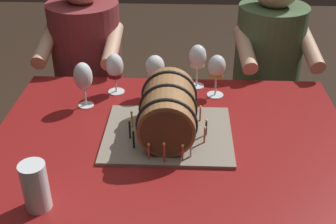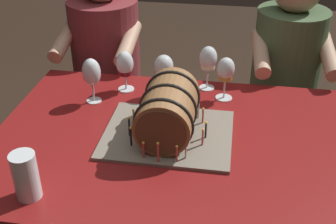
{
  "view_description": "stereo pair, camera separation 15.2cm",
  "coord_description": "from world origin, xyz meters",
  "px_view_note": "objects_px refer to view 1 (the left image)",
  "views": [
    {
      "loc": [
        0.04,
        -1.29,
        1.64
      ],
      "look_at": [
        -0.01,
        0.02,
        0.84
      ],
      "focal_mm": 46.63,
      "sensor_mm": 36.0,
      "label": 1
    },
    {
      "loc": [
        0.19,
        -1.28,
        1.64
      ],
      "look_at": [
        -0.01,
        0.02,
        0.84
      ],
      "focal_mm": 46.63,
      "sensor_mm": 36.0,
      "label": 2
    }
  ],
  "objects_px": {
    "beer_pint": "(35,187)",
    "dining_table": "(171,162)",
    "barrel_cake": "(168,113)",
    "wine_glass_white": "(198,58)",
    "wine_glass_red": "(115,68)",
    "wine_glass_amber": "(217,68)",
    "wine_glass_rose": "(155,68)",
    "person_seated_left": "(90,85)",
    "person_seated_right": "(264,88)",
    "wine_glass_empty": "(83,77)"
  },
  "relations": [
    {
      "from": "wine_glass_amber",
      "to": "person_seated_left",
      "type": "xyz_separation_m",
      "value": [
        -0.63,
        0.42,
        -0.31
      ]
    },
    {
      "from": "person_seated_left",
      "to": "wine_glass_red",
      "type": "bearing_deg",
      "value": -62.6
    },
    {
      "from": "person_seated_right",
      "to": "wine_glass_amber",
      "type": "bearing_deg",
      "value": -124.54
    },
    {
      "from": "wine_glass_rose",
      "to": "wine_glass_red",
      "type": "height_order",
      "value": "wine_glass_rose"
    },
    {
      "from": "dining_table",
      "to": "wine_glass_rose",
      "type": "height_order",
      "value": "wine_glass_rose"
    },
    {
      "from": "dining_table",
      "to": "wine_glass_empty",
      "type": "bearing_deg",
      "value": 148.12
    },
    {
      "from": "wine_glass_amber",
      "to": "wine_glass_rose",
      "type": "bearing_deg",
      "value": -178.13
    },
    {
      "from": "wine_glass_rose",
      "to": "person_seated_right",
      "type": "relative_size",
      "value": 0.15
    },
    {
      "from": "wine_glass_white",
      "to": "person_seated_left",
      "type": "relative_size",
      "value": 0.16
    },
    {
      "from": "wine_glass_rose",
      "to": "person_seated_right",
      "type": "distance_m",
      "value": 0.75
    },
    {
      "from": "barrel_cake",
      "to": "person_seated_left",
      "type": "height_order",
      "value": "person_seated_left"
    },
    {
      "from": "wine_glass_amber",
      "to": "wine_glass_empty",
      "type": "xyz_separation_m",
      "value": [
        -0.53,
        -0.11,
        0.0
      ]
    },
    {
      "from": "dining_table",
      "to": "beer_pint",
      "type": "relative_size",
      "value": 8.58
    },
    {
      "from": "beer_pint",
      "to": "wine_glass_amber",
      "type": "bearing_deg",
      "value": 51.85
    },
    {
      "from": "wine_glass_empty",
      "to": "dining_table",
      "type": "bearing_deg",
      "value": -31.88
    },
    {
      "from": "dining_table",
      "to": "wine_glass_white",
      "type": "height_order",
      "value": "wine_glass_white"
    },
    {
      "from": "barrel_cake",
      "to": "person_seated_left",
      "type": "xyz_separation_m",
      "value": [
        -0.45,
        0.73,
        -0.28
      ]
    },
    {
      "from": "wine_glass_amber",
      "to": "dining_table",
      "type": "bearing_deg",
      "value": -117.57
    },
    {
      "from": "wine_glass_red",
      "to": "person_seated_left",
      "type": "relative_size",
      "value": 0.15
    },
    {
      "from": "barrel_cake",
      "to": "wine_glass_empty",
      "type": "relative_size",
      "value": 2.42
    },
    {
      "from": "wine_glass_white",
      "to": "person_seated_left",
      "type": "height_order",
      "value": "person_seated_left"
    },
    {
      "from": "barrel_cake",
      "to": "wine_glass_amber",
      "type": "height_order",
      "value": "barrel_cake"
    },
    {
      "from": "dining_table",
      "to": "barrel_cake",
      "type": "xyz_separation_m",
      "value": [
        -0.01,
        0.02,
        0.2
      ]
    },
    {
      "from": "wine_glass_rose",
      "to": "wine_glass_amber",
      "type": "relative_size",
      "value": 0.99
    },
    {
      "from": "wine_glass_rose",
      "to": "wine_glass_empty",
      "type": "height_order",
      "value": "wine_glass_empty"
    },
    {
      "from": "wine_glass_amber",
      "to": "beer_pint",
      "type": "height_order",
      "value": "wine_glass_amber"
    },
    {
      "from": "wine_glass_white",
      "to": "beer_pint",
      "type": "distance_m",
      "value": 0.91
    },
    {
      "from": "beer_pint",
      "to": "person_seated_right",
      "type": "xyz_separation_m",
      "value": [
        0.83,
        1.11,
        -0.25
      ]
    },
    {
      "from": "beer_pint",
      "to": "person_seated_left",
      "type": "distance_m",
      "value": 1.15
    },
    {
      "from": "wine_glass_red",
      "to": "dining_table",
      "type": "bearing_deg",
      "value": -53.9
    },
    {
      "from": "wine_glass_rose",
      "to": "beer_pint",
      "type": "height_order",
      "value": "wine_glass_rose"
    },
    {
      "from": "barrel_cake",
      "to": "person_seated_right",
      "type": "height_order",
      "value": "person_seated_right"
    },
    {
      "from": "barrel_cake",
      "to": "person_seated_right",
      "type": "distance_m",
      "value": 0.91
    },
    {
      "from": "barrel_cake",
      "to": "wine_glass_amber",
      "type": "xyz_separation_m",
      "value": [
        0.19,
        0.31,
        0.03
      ]
    },
    {
      "from": "wine_glass_rose",
      "to": "wine_glass_amber",
      "type": "distance_m",
      "value": 0.25
    },
    {
      "from": "dining_table",
      "to": "wine_glass_red",
      "type": "xyz_separation_m",
      "value": [
        -0.25,
        0.34,
        0.22
      ]
    },
    {
      "from": "barrel_cake",
      "to": "person_seated_left",
      "type": "distance_m",
      "value": 0.9
    },
    {
      "from": "wine_glass_empty",
      "to": "person_seated_right",
      "type": "height_order",
      "value": "person_seated_right"
    },
    {
      "from": "dining_table",
      "to": "wine_glass_rose",
      "type": "bearing_deg",
      "value": 103.88
    },
    {
      "from": "wine_glass_amber",
      "to": "person_seated_right",
      "type": "bearing_deg",
      "value": 55.46
    },
    {
      "from": "wine_glass_empty",
      "to": "wine_glass_red",
      "type": "xyz_separation_m",
      "value": [
        0.11,
        0.12,
        -0.01
      ]
    },
    {
      "from": "dining_table",
      "to": "wine_glass_empty",
      "type": "distance_m",
      "value": 0.48
    },
    {
      "from": "barrel_cake",
      "to": "wine_glass_red",
      "type": "distance_m",
      "value": 0.4
    },
    {
      "from": "person_seated_left",
      "to": "person_seated_right",
      "type": "bearing_deg",
      "value": -0.01
    },
    {
      "from": "dining_table",
      "to": "barrel_cake",
      "type": "height_order",
      "value": "barrel_cake"
    },
    {
      "from": "wine_glass_white",
      "to": "person_seated_right",
      "type": "xyz_separation_m",
      "value": [
        0.37,
        0.34,
        -0.31
      ]
    },
    {
      "from": "wine_glass_white",
      "to": "wine_glass_red",
      "type": "height_order",
      "value": "wine_glass_white"
    },
    {
      "from": "dining_table",
      "to": "wine_glass_amber",
      "type": "bearing_deg",
      "value": 62.43
    },
    {
      "from": "beer_pint",
      "to": "dining_table",
      "type": "bearing_deg",
      "value": 44.31
    },
    {
      "from": "barrel_cake",
      "to": "wine_glass_white",
      "type": "bearing_deg",
      "value": 74.44
    }
  ]
}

